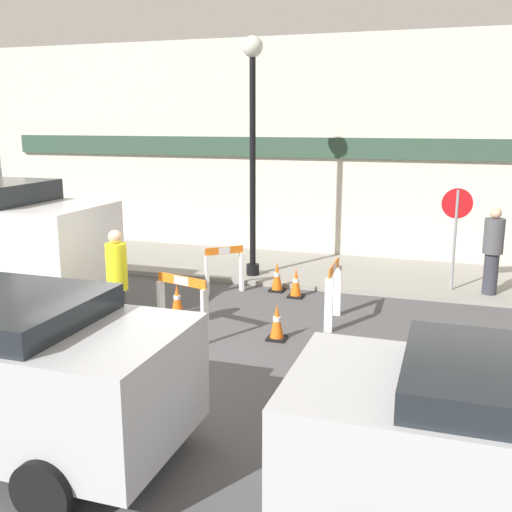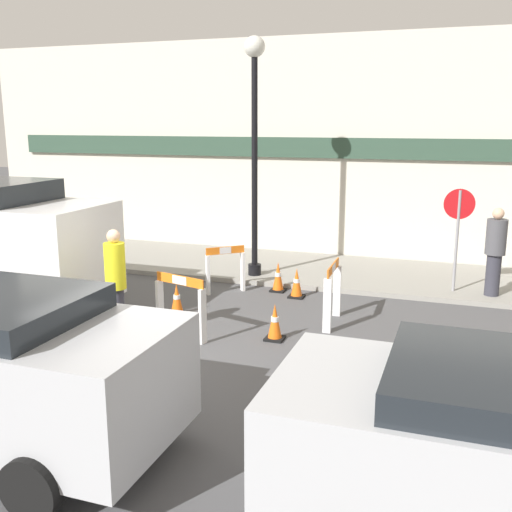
{
  "view_description": "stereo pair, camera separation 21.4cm",
  "coord_description": "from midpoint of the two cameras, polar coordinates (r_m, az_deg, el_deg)",
  "views": [
    {
      "loc": [
        4.0,
        -7.25,
        3.46
      ],
      "look_at": [
        0.61,
        3.05,
        1.0
      ],
      "focal_mm": 42.0,
      "sensor_mm": 36.0,
      "label": 1
    },
    {
      "loc": [
        4.2,
        -7.18,
        3.46
      ],
      "look_at": [
        0.61,
        3.05,
        1.0
      ],
      "focal_mm": 42.0,
      "sensor_mm": 36.0,
      "label": 2
    }
  ],
  "objects": [
    {
      "name": "ground_plane",
      "position": [
        8.99,
        -10.68,
        -10.09
      ],
      "size": [
        60.0,
        60.0,
        0.0
      ],
      "primitive_type": "plane",
      "color": "#4C4C4F"
    },
    {
      "name": "sidewalk_slab",
      "position": [
        14.31,
        1.01,
        -1.01
      ],
      "size": [
        18.0,
        3.13,
        0.1
      ],
      "color": "gray",
      "rests_on": "ground_plane"
    },
    {
      "name": "storefront_facade",
      "position": [
        15.48,
        2.86,
        10.14
      ],
      "size": [
        18.0,
        0.22,
        5.5
      ],
      "color": "beige",
      "rests_on": "ground_plane"
    },
    {
      "name": "streetlamp_post",
      "position": [
        12.93,
        -0.81,
        12.34
      ],
      "size": [
        0.44,
        0.44,
        5.06
      ],
      "color": "black",
      "rests_on": "sidewalk_slab"
    },
    {
      "name": "stop_sign",
      "position": [
        12.49,
        18.03,
        3.06
      ],
      "size": [
        0.6,
        0.11,
        2.06
      ],
      "rotation": [
        0.0,
        0.0,
        3.3
      ],
      "color": "gray",
      "rests_on": "sidewalk_slab"
    },
    {
      "name": "barricade_0",
      "position": [
        9.73,
        -7.67,
        -4.56
      ],
      "size": [
        0.98,
        0.39,
        1.05
      ],
      "rotation": [
        0.0,
        0.0,
        6.01
      ],
      "color": "white",
      "rests_on": "ground_plane"
    },
    {
      "name": "barricade_1",
      "position": [
        10.41,
        6.79,
        -3.27
      ],
      "size": [
        0.16,
        0.99,
        1.08
      ],
      "rotation": [
        0.0,
        0.0,
        7.89
      ],
      "color": "white",
      "rests_on": "ground_plane"
    },
    {
      "name": "barricade_2",
      "position": [
        12.23,
        -3.53,
        -1.16
      ],
      "size": [
        0.7,
        0.64,
        0.97
      ],
      "rotation": [
        0.0,
        0.0,
        10.15
      ],
      "color": "white",
      "rests_on": "ground_plane"
    },
    {
      "name": "traffic_cone_0",
      "position": [
        10.99,
        -8.08,
        -4.2
      ],
      "size": [
        0.3,
        0.3,
        0.57
      ],
      "color": "black",
      "rests_on": "ground_plane"
    },
    {
      "name": "traffic_cone_1",
      "position": [
        11.98,
        3.31,
        -2.6
      ],
      "size": [
        0.3,
        0.3,
        0.6
      ],
      "color": "black",
      "rests_on": "ground_plane"
    },
    {
      "name": "traffic_cone_2",
      "position": [
        9.68,
        1.37,
        -6.34
      ],
      "size": [
        0.3,
        0.3,
        0.6
      ],
      "color": "black",
      "rests_on": "ground_plane"
    },
    {
      "name": "traffic_cone_3",
      "position": [
        12.38,
        1.52,
        -2.02
      ],
      "size": [
        0.3,
        0.3,
        0.62
      ],
      "color": "black",
      "rests_on": "ground_plane"
    },
    {
      "name": "person_worker",
      "position": [
        9.63,
        -13.69,
        -2.45
      ],
      "size": [
        0.46,
        0.46,
        1.82
      ],
      "rotation": [
        0.0,
        0.0,
        0.9
      ],
      "color": "#33333D",
      "rests_on": "ground_plane"
    },
    {
      "name": "person_pedestrian",
      "position": [
        12.52,
        21.17,
        0.68
      ],
      "size": [
        0.54,
        0.54,
        1.73
      ],
      "rotation": [
        0.0,
        0.0,
        2.56
      ],
      "color": "#33333D",
      "rests_on": "sidewalk_slab"
    }
  ]
}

